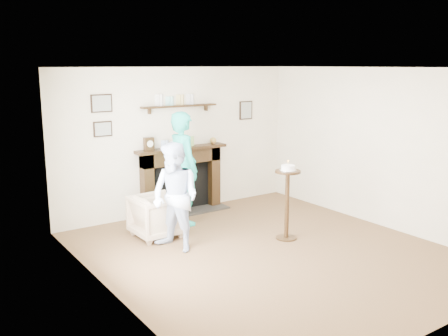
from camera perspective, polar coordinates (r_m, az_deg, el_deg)
The scene contains 6 objects.
ground at distance 6.99m, azimuth 5.16°, elevation -9.62°, with size 5.00×5.00×0.00m, color brown.
room_shell at distance 7.11m, azimuth 1.83°, elevation 4.34°, with size 4.54×5.02×2.52m.
armchair at distance 7.66m, azimuth -7.61°, elevation -7.73°, with size 0.68×0.70×0.63m, color #C2A690.
man at distance 7.11m, azimuth -5.46°, elevation -9.24°, with size 0.74×0.57×1.51m, color silver.
woman at distance 8.23m, azimuth -4.56°, elevation -6.27°, with size 0.66×0.44×1.82m, color #1EADA3.
pedestal_table at distance 7.34m, azimuth 7.25°, elevation -2.62°, with size 0.37×0.37×1.19m.
Camera 1 is at (-4.18, -4.99, 2.54)m, focal length 40.00 mm.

